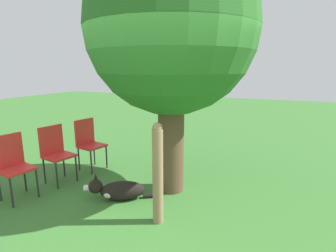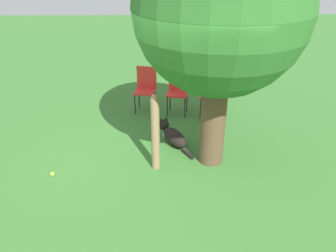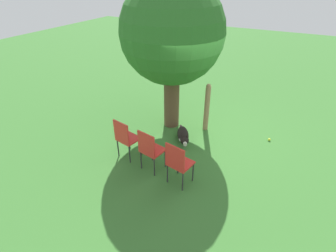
# 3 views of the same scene
# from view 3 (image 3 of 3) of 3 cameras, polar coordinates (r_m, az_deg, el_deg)

# --- Properties ---
(ground_plane) EXTENTS (30.00, 30.00, 0.00)m
(ground_plane) POSITION_cam_3_polar(r_m,az_deg,el_deg) (7.19, 6.86, -0.95)
(ground_plane) COLOR #38702D
(oak_tree) EXTENTS (2.51, 2.51, 3.76)m
(oak_tree) POSITION_cam_3_polar(r_m,az_deg,el_deg) (6.52, 0.90, 19.50)
(oak_tree) COLOR brown
(oak_tree) RESTS_ON ground_plane
(dog) EXTENTS (1.06, 0.67, 0.41)m
(dog) POSITION_cam_3_polar(r_m,az_deg,el_deg) (6.65, 3.33, -2.11)
(dog) COLOR black
(dog) RESTS_ON ground_plane
(fence_post) EXTENTS (0.14, 0.14, 1.32)m
(fence_post) POSITION_cam_3_polar(r_m,az_deg,el_deg) (6.96, 8.46, 4.08)
(fence_post) COLOR #937551
(fence_post) RESTS_ON ground_plane
(red_chair_0) EXTENTS (0.50, 0.51, 0.99)m
(red_chair_0) POSITION_cam_3_polar(r_m,az_deg,el_deg) (5.13, 2.19, -7.77)
(red_chair_0) COLOR red
(red_chair_0) RESTS_ON ground_plane
(red_chair_1) EXTENTS (0.50, 0.51, 0.99)m
(red_chair_1) POSITION_cam_3_polar(r_m,az_deg,el_deg) (5.49, -3.96, -4.89)
(red_chair_1) COLOR red
(red_chair_1) RESTS_ON ground_plane
(red_chair_2) EXTENTS (0.50, 0.51, 0.99)m
(red_chair_2) POSITION_cam_3_polar(r_m,az_deg,el_deg) (5.91, -9.25, -2.35)
(red_chair_2) COLOR red
(red_chair_2) RESTS_ON ground_plane
(tennis_ball) EXTENTS (0.07, 0.07, 0.07)m
(tennis_ball) POSITION_cam_3_polar(r_m,az_deg,el_deg) (7.19, 21.17, -2.77)
(tennis_ball) COLOR #CCE033
(tennis_ball) RESTS_ON ground_plane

